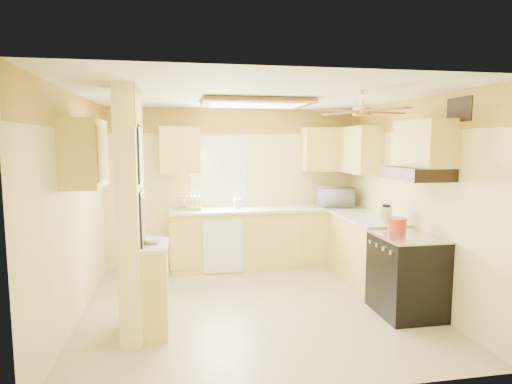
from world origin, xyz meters
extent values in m
plane|color=tan|center=(0.00, 0.00, 0.00)|extent=(4.00, 4.00, 0.00)
plane|color=white|center=(0.00, 0.00, 2.50)|extent=(4.00, 4.00, 0.00)
plane|color=#F9E798|center=(0.00, 1.90, 1.25)|extent=(4.00, 0.00, 4.00)
plane|color=#F9E798|center=(0.00, -1.90, 1.25)|extent=(4.00, 0.00, 4.00)
plane|color=#F9E798|center=(-2.00, 0.00, 1.25)|extent=(0.00, 3.80, 3.80)
plane|color=#F9E798|center=(2.00, 0.00, 1.25)|extent=(0.00, 3.80, 3.80)
cube|color=#FCD44A|center=(0.00, 1.88, 2.30)|extent=(4.00, 0.02, 0.40)
cube|color=#F9E798|center=(-1.35, -0.55, 1.25)|extent=(0.20, 0.70, 2.50)
cube|color=#E8D169|center=(-1.13, -0.55, 0.45)|extent=(0.25, 0.55, 0.90)
cube|color=silver|center=(-1.13, -0.55, 0.92)|extent=(0.28, 0.58, 0.04)
cube|color=#E8D169|center=(0.50, 1.60, 0.45)|extent=(3.00, 0.60, 0.90)
cube|color=#E8D169|center=(1.70, 0.60, 0.45)|extent=(0.60, 1.40, 0.90)
cube|color=silver|center=(0.50, 1.59, 0.92)|extent=(3.04, 0.64, 0.04)
cube|color=silver|center=(1.69, 0.60, 0.92)|extent=(0.64, 1.44, 0.04)
cube|color=white|center=(-0.25, 1.29, 0.43)|extent=(0.58, 0.02, 0.80)
cube|color=white|center=(-0.25, 1.89, 1.55)|extent=(0.92, 0.02, 1.02)
cube|color=white|center=(-0.25, 1.89, 1.55)|extent=(0.80, 0.02, 0.90)
cube|color=#E8D169|center=(-0.85, 1.72, 1.85)|extent=(0.60, 0.35, 0.70)
cube|color=#E8D169|center=(1.55, 1.72, 1.85)|extent=(0.90, 0.35, 0.70)
cube|color=#E8D169|center=(1.82, 1.25, 1.85)|extent=(0.35, 1.00, 0.70)
cube|color=#E8D169|center=(-1.82, -0.25, 1.85)|extent=(0.35, 0.75, 0.70)
cube|color=#E8D169|center=(1.82, -0.55, 1.95)|extent=(0.35, 0.76, 0.52)
cube|color=black|center=(1.67, -0.55, 0.45)|extent=(0.65, 0.76, 0.90)
cube|color=silver|center=(1.67, -0.55, 0.91)|extent=(0.66, 0.77, 0.02)
cylinder|color=silver|center=(1.34, -0.80, 0.80)|extent=(0.03, 0.05, 0.05)
cylinder|color=silver|center=(1.34, -0.63, 0.80)|extent=(0.03, 0.05, 0.05)
cylinder|color=silver|center=(1.34, -0.47, 0.80)|extent=(0.03, 0.05, 0.05)
cylinder|color=silver|center=(1.34, -0.30, 0.80)|extent=(0.03, 0.05, 0.05)
cube|color=black|center=(1.74, -0.55, 1.62)|extent=(0.50, 0.76, 0.14)
cube|color=black|center=(-1.24, -0.55, 1.85)|extent=(0.02, 0.42, 0.57)
cube|color=white|center=(-1.23, -0.55, 1.85)|extent=(0.01, 0.37, 0.52)
cube|color=black|center=(-1.24, -0.55, 1.20)|extent=(0.02, 0.42, 0.57)
cube|color=yellow|center=(-1.23, -0.55, 1.20)|extent=(0.01, 0.37, 0.52)
cube|color=brown|center=(0.10, 0.50, 2.46)|extent=(1.35, 0.95, 0.06)
cube|color=white|center=(0.10, 0.50, 2.44)|extent=(1.15, 0.75, 0.02)
cylinder|color=gold|center=(1.00, -0.70, 2.42)|extent=(0.04, 0.04, 0.16)
cylinder|color=gold|center=(1.00, -0.70, 2.28)|extent=(0.18, 0.18, 0.08)
cube|color=brown|center=(1.30, -0.59, 2.28)|extent=(0.55, 0.28, 0.01)
cube|color=brown|center=(0.89, -0.40, 2.28)|extent=(0.28, 0.55, 0.01)
cube|color=brown|center=(0.70, -0.81, 2.28)|extent=(0.55, 0.28, 0.01)
cube|color=brown|center=(1.11, -1.00, 2.28)|extent=(0.28, 0.55, 0.01)
cube|color=black|center=(1.98, -0.90, 2.30)|extent=(0.02, 0.40, 0.25)
imported|color=white|center=(1.59, 1.56, 1.09)|extent=(0.58, 0.41, 0.30)
imported|color=white|center=(-1.15, -0.51, 0.97)|extent=(0.25, 0.25, 0.05)
cylinder|color=red|center=(1.67, -0.28, 0.99)|extent=(0.22, 0.22, 0.14)
cylinder|color=red|center=(1.67, -0.28, 1.06)|extent=(0.24, 0.24, 0.02)
cylinder|color=silver|center=(1.73, 0.11, 1.04)|extent=(0.16, 0.16, 0.21)
cylinder|color=black|center=(1.73, 0.11, 1.16)|extent=(0.10, 0.10, 0.03)
cube|color=tan|center=(-0.74, 1.64, 0.96)|extent=(0.37, 0.28, 0.04)
cube|color=tan|center=(-0.89, 1.64, 1.05)|extent=(0.02, 0.25, 0.21)
cube|color=tan|center=(-0.83, 1.64, 1.05)|extent=(0.02, 0.25, 0.21)
cube|color=tan|center=(-0.77, 1.64, 1.05)|extent=(0.02, 0.25, 0.21)
cube|color=tan|center=(-0.70, 1.64, 1.05)|extent=(0.02, 0.25, 0.21)
cube|color=tan|center=(-0.64, 1.64, 1.05)|extent=(0.02, 0.25, 0.21)
cube|color=tan|center=(-0.58, 1.64, 1.05)|extent=(0.02, 0.25, 0.21)
cylinder|color=white|center=(-0.83, 1.64, 1.05)|extent=(0.01, 0.21, 0.21)
cylinder|color=white|center=(-0.70, 1.64, 1.05)|extent=(0.01, 0.21, 0.21)
cylinder|color=white|center=(0.02, 1.65, 1.01)|extent=(0.12, 0.12, 0.15)
cylinder|color=tan|center=(0.04, 1.65, 1.06)|extent=(0.01, 0.01, 0.23)
cylinder|color=tan|center=(0.02, 1.67, 1.06)|extent=(0.01, 0.01, 0.23)
cylinder|color=tan|center=(-0.01, 1.65, 1.06)|extent=(0.01, 0.01, 0.23)
cylinder|color=tan|center=(0.02, 1.63, 1.06)|extent=(0.01, 0.01, 0.23)
camera|label=1|loc=(-0.86, -4.91, 1.97)|focal=30.00mm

